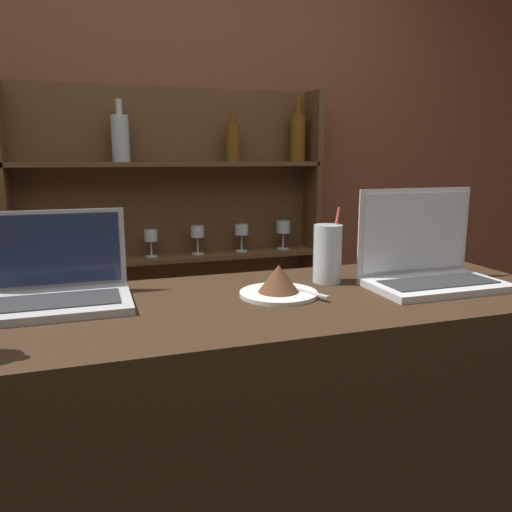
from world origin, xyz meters
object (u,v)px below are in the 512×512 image
Objects in this scene: laptop_near at (53,285)px; cake_plate at (279,284)px; laptop_far at (427,263)px; water_glass at (328,254)px.

cake_plate is (0.52, -0.10, -0.01)m from laptop_near.
laptop_far reaches higher than water_glass.
laptop_far is 1.71× the size of water_glass.
water_glass is at bearing 26.65° from cake_plate.
water_glass is (0.70, -0.02, 0.04)m from laptop_near.
laptop_near is at bearing 168.75° from cake_plate.
laptop_near is at bearing 172.34° from laptop_far.
water_glass is at bearing 155.36° from laptop_far.
cake_plate is 0.20m from water_glass.
laptop_near is 0.53m from cake_plate.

